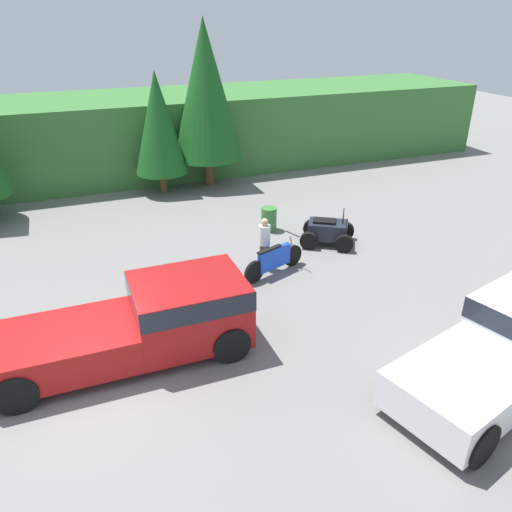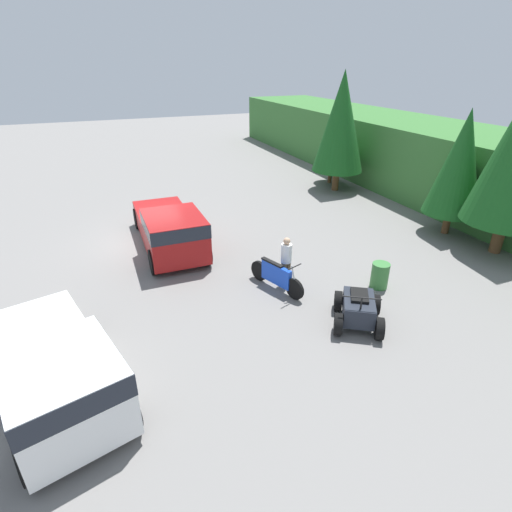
{
  "view_description": "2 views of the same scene",
  "coord_description": "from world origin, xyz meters",
  "views": [
    {
      "loc": [
        0.13,
        -9.39,
        7.49
      ],
      "look_at": [
        4.9,
        2.83,
        0.95
      ],
      "focal_mm": 35.0,
      "sensor_mm": 36.0,
      "label": 1
    },
    {
      "loc": [
        16.08,
        -1.69,
        6.91
      ],
      "look_at": [
        4.9,
        2.83,
        0.95
      ],
      "focal_mm": 28.0,
      "sensor_mm": 36.0,
      "label": 2
    }
  ],
  "objects": [
    {
      "name": "tree_mid_right",
      "position": [
        4.09,
        12.19,
        3.09
      ],
      "size": [
        2.31,
        2.31,
        5.25
      ],
      "color": "brown",
      "rests_on": "ground_plane"
    },
    {
      "name": "pickup_truck_second",
      "position": [
        8.42,
        -3.2,
        0.96
      ],
      "size": [
        5.52,
        3.39,
        1.79
      ],
      "rotation": [
        0.0,
        0.0,
        0.27
      ],
      "color": "white",
      "rests_on": "ground_plane"
    },
    {
      "name": "ground_plane",
      "position": [
        0.0,
        0.0,
        0.0
      ],
      "size": [
        80.0,
        80.0,
        0.0
      ],
      "primitive_type": "plane",
      "color": "slate"
    },
    {
      "name": "tree_mid_left",
      "position": [
        -3.31,
        11.16,
        3.81
      ],
      "size": [
        2.85,
        2.85,
        6.49
      ],
      "color": "brown",
      "rests_on": "ground_plane"
    },
    {
      "name": "rider_person",
      "position": [
        5.51,
        3.67,
        0.94
      ],
      "size": [
        0.45,
        0.45,
        1.73
      ],
      "rotation": [
        0.0,
        0.0,
        0.31
      ],
      "color": "brown",
      "rests_on": "ground_plane"
    },
    {
      "name": "dirt_bike",
      "position": [
        5.67,
        3.25,
        0.49
      ],
      "size": [
        2.25,
        1.02,
        1.15
      ],
      "rotation": [
        0.0,
        0.0,
        0.36
      ],
      "color": "black",
      "rests_on": "ground_plane"
    },
    {
      "name": "tree_left",
      "position": [
        -4.8,
        11.7,
        2.4
      ],
      "size": [
        1.79,
        1.79,
        4.08
      ],
      "color": "brown",
      "rests_on": "ground_plane"
    },
    {
      "name": "pickup_truck_red",
      "position": [
        1.33,
        0.63,
        0.96
      ],
      "size": [
        5.83,
        2.2,
        1.79
      ],
      "rotation": [
        0.0,
        0.0,
        -0.0
      ],
      "color": "maroon",
      "rests_on": "ground_plane"
    },
    {
      "name": "hillside_backdrop",
      "position": [
        0.0,
        16.0,
        1.84
      ],
      "size": [
        44.0,
        6.0,
        3.68
      ],
      "color": "#387033",
      "rests_on": "ground_plane"
    },
    {
      "name": "quad_atv",
      "position": [
        8.3,
        4.62,
        0.46
      ],
      "size": [
        2.25,
        2.1,
        1.18
      ],
      "rotation": [
        0.0,
        0.0,
        -0.56
      ],
      "color": "black",
      "rests_on": "ground_plane"
    },
    {
      "name": "steel_barrel",
      "position": [
        6.85,
        6.5,
        0.44
      ],
      "size": [
        0.58,
        0.58,
        0.88
      ],
      "color": "#387A38",
      "rests_on": "ground_plane"
    }
  ]
}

